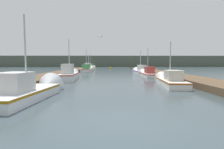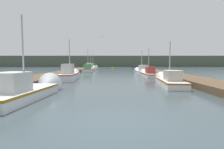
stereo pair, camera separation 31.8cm
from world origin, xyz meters
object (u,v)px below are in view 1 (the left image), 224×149
(fishing_boat_7, at_px, (91,68))
(mooring_piling_2, at_px, (4,88))
(fishing_boat_1, at_px, (169,80))
(mooring_piling_1, at_px, (181,77))
(fishing_boat_6, at_px, (89,69))
(seagull_lead, at_px, (100,37))
(fishing_boat_4, at_px, (140,71))
(mooring_piling_3, at_px, (131,67))
(fishing_boat_2, at_px, (70,75))
(fishing_boat_5, at_px, (86,70))
(fishing_boat_3, at_px, (147,74))
(mooring_piling_0, at_px, (88,66))
(fishing_boat_0, at_px, (31,90))
(channel_buoy, at_px, (110,68))

(fishing_boat_7, height_order, mooring_piling_2, fishing_boat_7)
(fishing_boat_1, distance_m, mooring_piling_1, 0.97)
(fishing_boat_7, bearing_deg, fishing_boat_6, -84.51)
(fishing_boat_1, relative_size, mooring_piling_1, 5.07)
(fishing_boat_7, bearing_deg, mooring_piling_1, -65.05)
(fishing_boat_6, height_order, seagull_lead, seagull_lead)
(fishing_boat_4, distance_m, mooring_piling_3, 18.29)
(fishing_boat_2, relative_size, fishing_boat_5, 1.17)
(fishing_boat_3, distance_m, fishing_boat_7, 20.80)
(fishing_boat_3, height_order, seagull_lead, seagull_lead)
(fishing_boat_2, relative_size, fishing_boat_6, 1.04)
(fishing_boat_3, bearing_deg, fishing_boat_5, 131.83)
(mooring_piling_0, bearing_deg, fishing_boat_5, -84.40)
(fishing_boat_0, xyz_separation_m, fishing_boat_4, (8.85, 18.12, 0.02))
(mooring_piling_2, distance_m, channel_buoy, 39.79)
(fishing_boat_5, relative_size, fishing_boat_6, 0.89)
(fishing_boat_1, height_order, fishing_boat_5, fishing_boat_5)
(fishing_boat_1, bearing_deg, mooring_piling_3, 93.79)
(fishing_boat_2, xyz_separation_m, fishing_boat_3, (8.82, 3.54, -0.15))
(fishing_boat_6, distance_m, mooring_piling_2, 27.15)
(mooring_piling_2, bearing_deg, fishing_boat_0, 23.68)
(fishing_boat_2, relative_size, channel_buoy, 5.28)
(fishing_boat_2, bearing_deg, channel_buoy, 78.23)
(seagull_lead, bearing_deg, fishing_boat_4, 73.85)
(fishing_boat_6, distance_m, channel_buoy, 13.07)
(fishing_boat_0, distance_m, fishing_boat_3, 15.42)
(fishing_boat_1, height_order, mooring_piling_3, fishing_boat_1)
(fishing_boat_5, bearing_deg, mooring_piling_0, 93.77)
(fishing_boat_2, bearing_deg, fishing_boat_7, 86.93)
(fishing_boat_6, bearing_deg, fishing_boat_2, -86.31)
(mooring_piling_0, xyz_separation_m, seagull_lead, (4.50, -27.02, 3.79))
(fishing_boat_2, bearing_deg, fishing_boat_6, 86.80)
(seagull_lead, bearing_deg, fishing_boat_3, 45.07)
(fishing_boat_4, xyz_separation_m, fishing_boat_5, (-8.82, 4.13, 0.05))
(fishing_boat_0, height_order, fishing_boat_5, fishing_boat_0)
(channel_buoy, bearing_deg, fishing_boat_5, -104.89)
(mooring_piling_2, bearing_deg, channel_buoy, 81.98)
(fishing_boat_6, relative_size, channel_buoy, 5.08)
(mooring_piling_1, bearing_deg, mooring_piling_3, 89.87)
(mooring_piling_1, distance_m, seagull_lead, 9.20)
(mooring_piling_1, bearing_deg, fishing_boat_6, 113.91)
(fishing_boat_4, relative_size, fishing_boat_6, 1.07)
(mooring_piling_0, height_order, channel_buoy, mooring_piling_0)
(fishing_boat_6, xyz_separation_m, mooring_piling_1, (9.72, -21.93, 0.12))
(seagull_lead, bearing_deg, fishing_boat_1, -23.80)
(fishing_boat_7, distance_m, mooring_piling_0, 5.54)
(fishing_boat_0, relative_size, mooring_piling_1, 4.97)
(fishing_boat_7, height_order, channel_buoy, fishing_boat_7)
(mooring_piling_0, bearing_deg, fishing_boat_1, -72.50)
(mooring_piling_1, distance_m, channel_buoy, 34.60)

